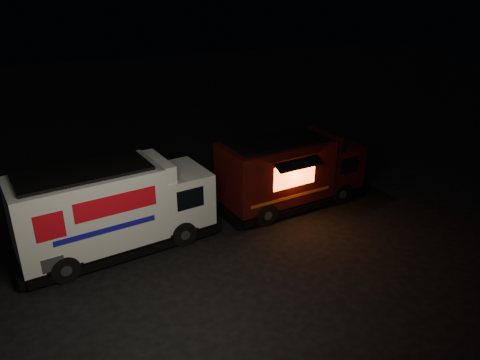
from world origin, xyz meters
The scene contains 3 objects.
ground centered at (0.00, 0.00, 0.00)m, with size 80.00×80.00×0.00m, color black.
white_truck centered at (-2.10, 1.67, 1.45)m, with size 6.41×2.19×2.91m, color silver, non-canonical shape.
red_truck centered at (4.59, 2.28, 1.37)m, with size 5.90×2.17×2.75m, color #36090B, non-canonical shape.
Camera 1 is at (-3.78, -11.96, 8.17)m, focal length 35.00 mm.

